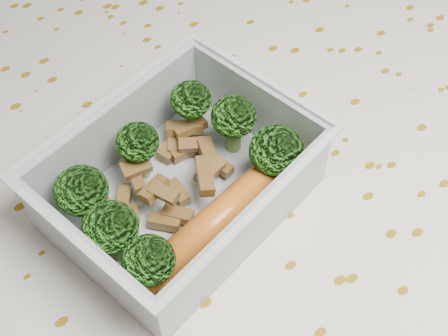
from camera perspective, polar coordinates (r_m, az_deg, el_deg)
dining_table at (r=0.57m, az=-0.02°, el=-5.91°), size 1.40×0.90×0.75m
tablecloth at (r=0.53m, az=-0.02°, el=-3.12°), size 1.46×0.96×0.19m
lunch_container at (r=0.46m, az=-3.98°, el=-1.66°), size 0.22×0.19×0.07m
broccoli_florets at (r=0.45m, az=-4.67°, el=-0.40°), size 0.17×0.13×0.05m
meat_pile at (r=0.48m, az=-4.65°, el=-0.36°), size 0.11×0.09×0.03m
sausage at (r=0.45m, az=0.09°, el=-4.29°), size 0.16×0.05×0.03m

